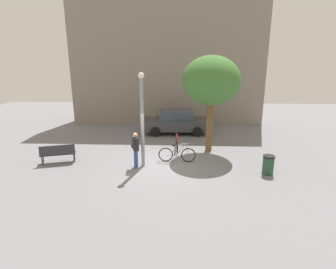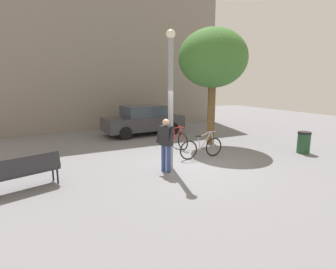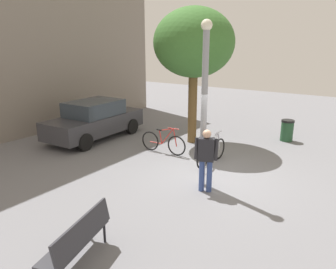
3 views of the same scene
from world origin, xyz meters
TOP-DOWN VIEW (x-y plane):
  - ground_plane at (0.00, 0.00)m, footprint 36.00×36.00m
  - building_facade at (0.00, 9.09)m, footprint 14.14×2.00m
  - lamppost at (-0.70, -0.12)m, footprint 0.28×0.28m
  - person_by_lamppost at (-1.01, -0.39)m, footprint 0.45×0.63m
  - park_bench at (-4.82, -0.01)m, footprint 1.67×0.92m
  - plaza_tree at (2.56, 2.16)m, footprint 2.97×2.97m
  - bicycle_red at (0.84, 2.30)m, footprint 0.16×1.81m
  - bicycle_silver at (0.89, 0.42)m, footprint 1.81×0.09m
  - parked_car_charcoal at (0.73, 5.64)m, footprint 4.28×1.98m
  - trash_bin at (4.86, -0.86)m, footprint 0.50×0.50m

SIDE VIEW (x-z plane):
  - ground_plane at x=0.00m, z-range 0.00..0.00m
  - bicycle_red at x=0.84m, z-range -0.10..0.87m
  - bicycle_silver at x=0.89m, z-range -0.10..0.87m
  - trash_bin at x=4.86m, z-range 0.00..0.85m
  - park_bench at x=-4.82m, z-range 0.08..1.01m
  - parked_car_charcoal at x=0.73m, z-range 0.00..1.55m
  - person_by_lamppost at x=-1.01m, z-range 0.13..1.80m
  - lamppost at x=-0.70m, z-range 0.23..4.54m
  - plaza_tree at x=2.56m, z-range 1.22..6.26m
  - building_facade at x=0.00m, z-range 0.00..9.58m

